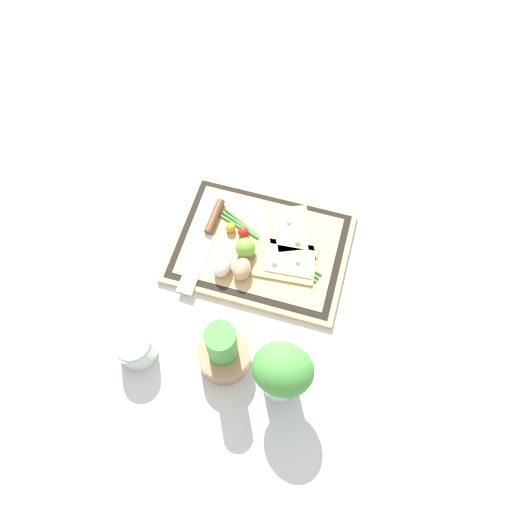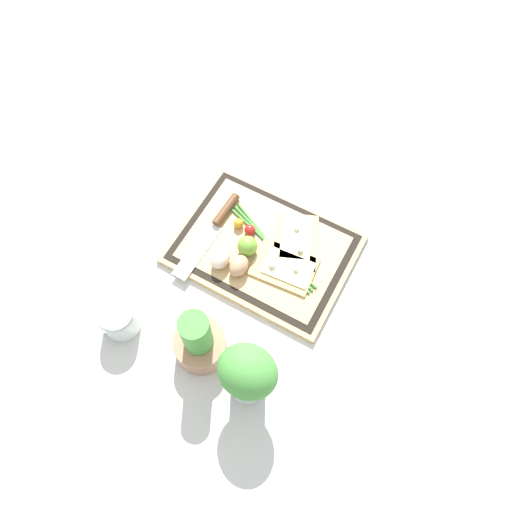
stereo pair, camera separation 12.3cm
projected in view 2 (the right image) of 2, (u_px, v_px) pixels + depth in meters
The scene contains 14 objects.
ground_plane at pixel (264, 250), 1.27m from camera, with size 6.00×6.00×0.00m, color silver.
cutting_board at pixel (264, 248), 1.27m from camera, with size 0.44×0.32×0.02m.
pizza_slice_near at pixel (296, 241), 1.26m from camera, with size 0.16×0.19×0.02m.
pizza_slice_far at pixel (285, 267), 1.23m from camera, with size 0.16×0.12×0.02m.
knife at pixel (218, 221), 1.28m from camera, with size 0.05×0.27×0.02m.
egg_brown at pixel (239, 266), 1.21m from camera, with size 0.04×0.06×0.04m, color tan.
egg_pink at pixel (220, 259), 1.22m from camera, with size 0.04×0.06×0.04m, color beige.
lime at pixel (248, 246), 1.23m from camera, with size 0.05×0.05×0.05m, color #70A838.
cherry_tomato_red at pixel (250, 230), 1.26m from camera, with size 0.03×0.03×0.03m, color red.
cherry_tomato_yellow at pixel (239, 223), 1.27m from camera, with size 0.03×0.03×0.03m, color gold.
scallion_bunch at pixel (272, 247), 1.25m from camera, with size 0.29×0.14×0.01m.
herb_pot at pixel (200, 342), 1.10m from camera, with size 0.12×0.12×0.19m.
sauce_jar at pixel (120, 319), 1.15m from camera, with size 0.09×0.09×0.09m.
herb_glass at pixel (248, 375), 1.02m from camera, with size 0.13×0.11×0.20m.
Camera 2 is at (-0.26, 0.51, 1.14)m, focal length 35.00 mm.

